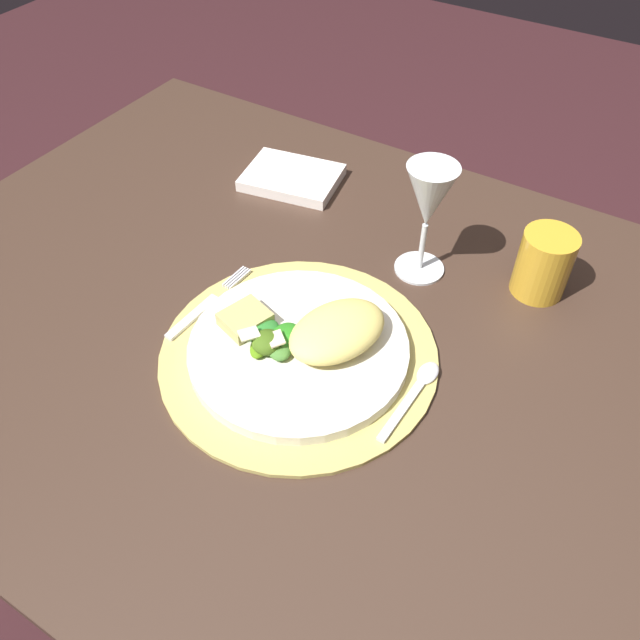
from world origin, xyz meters
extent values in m
plane|color=#35191D|center=(0.00, 0.00, 0.00)|extent=(6.00, 6.00, 0.00)
cube|color=#3C2A20|center=(0.00, 0.00, 0.71)|extent=(1.30, 0.88, 0.03)
cylinder|color=#392C23|center=(-0.56, 0.36, 0.35)|extent=(0.09, 0.09, 0.70)
cylinder|color=tan|center=(-0.02, -0.05, 0.73)|extent=(0.34, 0.34, 0.01)
cylinder|color=silver|center=(-0.02, -0.05, 0.74)|extent=(0.27, 0.27, 0.02)
ellipsoid|color=#E7D16C|center=(0.01, -0.02, 0.76)|extent=(0.13, 0.15, 0.04)
ellipsoid|color=#297E1D|center=(-0.04, -0.06, 0.75)|extent=(0.05, 0.06, 0.02)
ellipsoid|color=#4D7D12|center=(-0.06, -0.08, 0.75)|extent=(0.04, 0.05, 0.01)
ellipsoid|color=#42772D|center=(-0.04, -0.07, 0.75)|extent=(0.05, 0.05, 0.02)
ellipsoid|color=#3F5F17|center=(-0.05, -0.08, 0.76)|extent=(0.05, 0.05, 0.02)
ellipsoid|color=#2C7B2B|center=(-0.07, -0.06, 0.75)|extent=(0.06, 0.06, 0.02)
cube|color=beige|center=(-0.04, -0.07, 0.77)|extent=(0.03, 0.03, 0.01)
cube|color=beige|center=(-0.07, -0.09, 0.77)|extent=(0.03, 0.03, 0.01)
cube|color=tan|center=(-0.10, -0.06, 0.76)|extent=(0.06, 0.07, 0.02)
cube|color=silver|center=(-0.17, -0.07, 0.73)|extent=(0.02, 0.09, 0.00)
cube|color=silver|center=(-0.17, 0.02, 0.73)|extent=(0.00, 0.05, 0.00)
cube|color=silver|center=(-0.17, 0.02, 0.73)|extent=(0.00, 0.05, 0.00)
cube|color=silver|center=(-0.17, 0.02, 0.73)|extent=(0.00, 0.05, 0.00)
cube|color=silver|center=(-0.16, 0.02, 0.73)|extent=(0.00, 0.05, 0.00)
cube|color=silver|center=(0.12, -0.07, 0.73)|extent=(0.01, 0.10, 0.00)
ellipsoid|color=silver|center=(0.13, 0.00, 0.73)|extent=(0.02, 0.04, 0.01)
cube|color=white|center=(-0.24, 0.26, 0.73)|extent=(0.17, 0.14, 0.02)
cylinder|color=silver|center=(0.03, 0.17, 0.73)|extent=(0.07, 0.07, 0.00)
cylinder|color=silver|center=(0.03, 0.17, 0.77)|extent=(0.01, 0.01, 0.07)
cone|color=silver|center=(0.03, 0.17, 0.85)|extent=(0.07, 0.07, 0.09)
cylinder|color=gold|center=(0.19, 0.22, 0.77)|extent=(0.07, 0.07, 0.09)
camera|label=1|loc=(0.27, -0.48, 1.33)|focal=36.39mm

